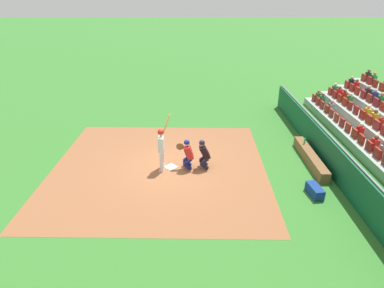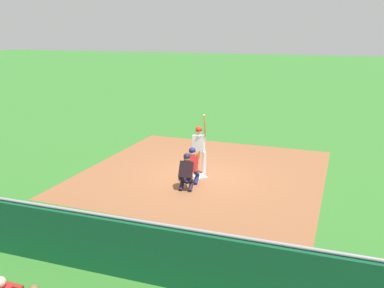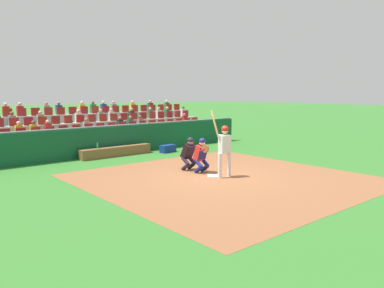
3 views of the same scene
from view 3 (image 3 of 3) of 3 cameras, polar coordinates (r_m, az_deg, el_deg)
name	(u,v)px [view 3 (image 3 of 3)]	position (r m, az deg, el deg)	size (l,w,h in m)	color
ground_plane	(214,176)	(13.43, 3.30, -4.84)	(160.00, 160.00, 0.00)	#33722A
infield_dirt_patch	(224,179)	(13.09, 4.85, -5.18)	(8.69, 8.84, 0.01)	brown
home_plate_marker	(214,176)	(13.43, 3.30, -4.78)	(0.44, 0.44, 0.02)	white
batter_at_plate	(224,145)	(13.10, 4.86, -0.17)	(0.63, 0.52, 2.33)	silver
catcher_crouching	(202,153)	(13.82, 1.44, -1.41)	(0.47, 0.72, 1.31)	navy
home_plate_umpire	(189,152)	(14.30, -0.48, -1.22)	(0.48, 0.49, 1.28)	#201A2E
dugout_wall	(118,140)	(18.46, -11.09, 0.60)	(15.71, 0.24, 1.40)	#0F4C2D
dugout_bench	(117,152)	(17.85, -11.23, -1.11)	(3.52, 0.40, 0.44)	brown
water_bottle_on_bench	(98,146)	(17.36, -13.97, -0.26)	(0.07, 0.07, 0.27)	green
equipment_duffel_bag	(168,149)	(18.69, -3.63, -0.69)	(0.83, 0.36, 0.37)	navy
bleacher_stand	(80,133)	(22.01, -16.47, 1.58)	(16.70, 3.77, 2.41)	#95A498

